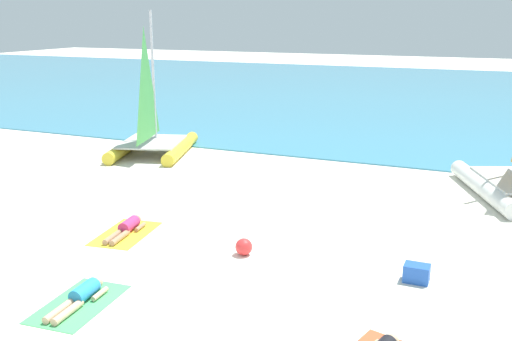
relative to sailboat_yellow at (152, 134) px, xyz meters
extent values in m
plane|color=silver|center=(6.35, -0.11, -0.80)|extent=(120.00, 120.00, 0.00)
cube|color=teal|center=(6.35, 21.63, -0.77)|extent=(120.00, 40.00, 0.05)
cylinder|color=white|center=(11.89, -0.71, -0.54)|extent=(2.17, 4.34, 0.51)
cylinder|color=yellow|center=(-1.07, -0.19, -0.56)|extent=(1.63, 4.06, 0.47)
cylinder|color=yellow|center=(0.99, 0.43, -0.56)|extent=(1.63, 4.06, 0.47)
cube|color=silver|center=(0.02, -0.06, -0.30)|extent=(2.81, 3.13, 0.06)
cylinder|color=silver|center=(-0.15, 0.50, 2.11)|extent=(0.10, 0.10, 4.88)
pyramid|color=#4CA54C|center=(0.13, -0.43, 1.97)|extent=(0.67, 2.08, 4.10)
cube|color=yellow|center=(4.01, -7.46, -0.79)|extent=(1.34, 2.03, 0.01)
cylinder|color=#D83372|center=(3.98, -7.26, -0.64)|extent=(0.38, 0.65, 0.30)
sphere|color=tan|center=(3.92, -6.85, -0.64)|extent=(0.22, 0.22, 0.22)
cylinder|color=tan|center=(3.98, -7.92, -0.72)|extent=(0.24, 0.79, 0.14)
cylinder|color=tan|center=(4.15, -7.89, -0.72)|extent=(0.24, 0.79, 0.14)
cylinder|color=tan|center=(3.74, -7.13, -0.73)|extent=(0.16, 0.46, 0.10)
cylinder|color=tan|center=(4.18, -7.08, -0.73)|extent=(0.16, 0.46, 0.10)
cube|color=#4CB266|center=(5.32, -10.78, -0.79)|extent=(1.24, 1.98, 0.01)
cylinder|color=#268CCC|center=(5.31, -10.59, -0.64)|extent=(0.35, 0.64, 0.30)
sphere|color=#D8AD84|center=(5.27, -10.18, -0.64)|extent=(0.22, 0.22, 0.22)
cylinder|color=#D8AD84|center=(5.27, -11.24, -0.72)|extent=(0.20, 0.79, 0.14)
cylinder|color=#D8AD84|center=(5.44, -11.23, -0.72)|extent=(0.20, 0.79, 0.14)
cylinder|color=#D8AD84|center=(5.07, -10.45, -0.73)|extent=(0.13, 0.46, 0.10)
cylinder|color=#D8AD84|center=(5.51, -10.41, -0.73)|extent=(0.13, 0.46, 0.10)
sphere|color=#D8AD84|center=(10.92, -10.06, -0.64)|extent=(0.22, 0.22, 0.22)
sphere|color=red|center=(7.19, -7.50, -0.61)|extent=(0.38, 0.38, 0.38)
cube|color=blue|center=(10.93, -7.38, -0.62)|extent=(0.50, 0.36, 0.36)
camera|label=1|loc=(12.15, -18.48, 4.37)|focal=40.86mm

